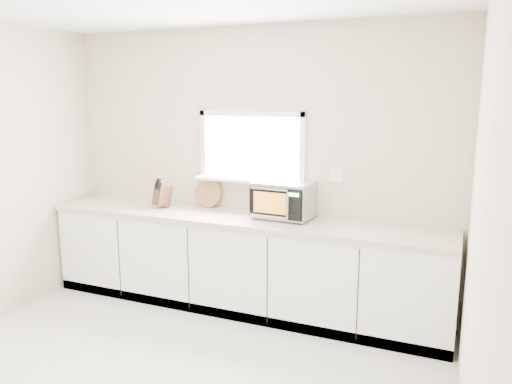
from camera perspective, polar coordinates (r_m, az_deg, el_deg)
The scene contains 7 objects.
back_wall at distance 4.92m, azimuth -0.44°, elevation 2.99°, with size 4.00×0.17×2.70m.
cabinets at distance 4.87m, azimuth -1.82°, elevation -8.29°, with size 3.92×0.60×0.88m, color white.
countertop at distance 4.73m, azimuth -1.91°, elevation -3.07°, with size 3.92×0.64×0.04m, color beige.
microwave at distance 4.66m, azimuth 3.23°, elevation -0.77°, with size 0.56×0.47×0.35m.
knife_block at distance 5.16m, azimuth -10.67°, elevation -0.31°, with size 0.15×0.23×0.31m.
cutting_board at distance 5.12m, azimuth -5.52°, elevation -0.10°, with size 0.30×0.30×0.02m, color #9A6B3B.
coffee_grinder at distance 4.68m, azimuth 3.44°, elevation -1.76°, with size 0.14×0.14×0.20m.
Camera 1 is at (1.92, -2.47, 2.06)m, focal length 35.00 mm.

